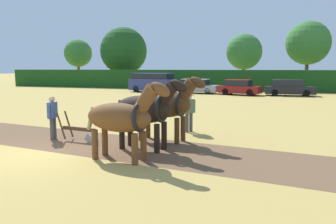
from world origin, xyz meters
The scene contains 17 objects.
ground_plane centered at (0.00, 0.00, 0.00)m, with size 240.00×240.00×0.00m, color tan.
plowed_furrow_strip centered at (-0.94, 1.96, 0.00)m, with size 25.27×3.11×0.01m, color brown.
hedgerow centered at (0.00, 30.79, 1.19)m, with size 60.02×1.87×2.38m, color #194719.
tree_far_left centered at (-24.84, 38.20, 4.99)m, with size 4.48×4.48×7.25m.
tree_left centered at (-15.66, 36.47, 5.13)m, with size 6.92×6.92×8.60m.
tree_center_left centered at (1.84, 37.08, 4.73)m, with size 4.71×4.71×7.11m.
tree_center centered at (9.66, 37.62, 5.71)m, with size 5.47×5.47×8.47m.
draft_horse_lead_left centered at (2.81, 0.20, 1.23)m, with size 2.77×1.06×2.31m.
draft_horse_lead_right centered at (2.94, 1.56, 1.30)m, with size 2.65×1.11×2.33m.
draft_horse_trail_left centered at (3.08, 2.93, 1.33)m, with size 2.87×1.20×2.38m.
plow centered at (0.35, 1.82, 0.32)m, with size 1.65×0.50×1.13m.
farmer_at_plow centered at (-0.84, 1.80, 0.91)m, with size 0.32×0.63×1.59m.
farmer_beside_team centered at (3.44, 4.81, 0.93)m, with size 0.42×0.54×1.61m.
parked_van centered at (-6.52, 25.32, 1.06)m, with size 5.16×2.66×2.05m.
parked_car_left centered at (-1.55, 25.32, 0.71)m, with size 4.60×2.17×1.47m.
parked_car_center_left centered at (2.97, 24.50, 0.72)m, with size 4.14×2.49×1.49m.
parked_car_center centered at (7.47, 25.11, 0.73)m, with size 4.63×2.21×1.51m.
Camera 1 is at (7.02, -7.86, 2.59)m, focal length 35.00 mm.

